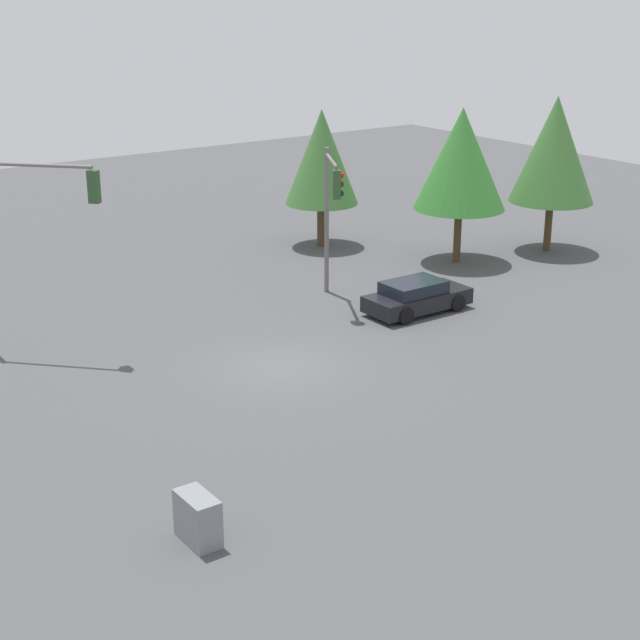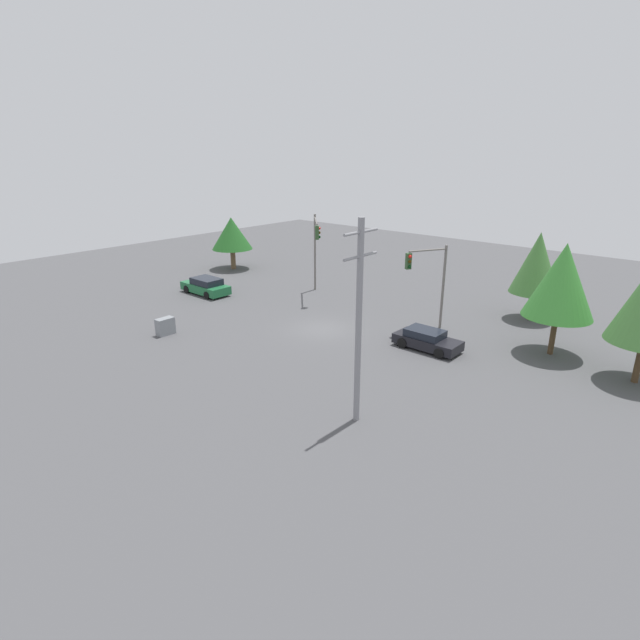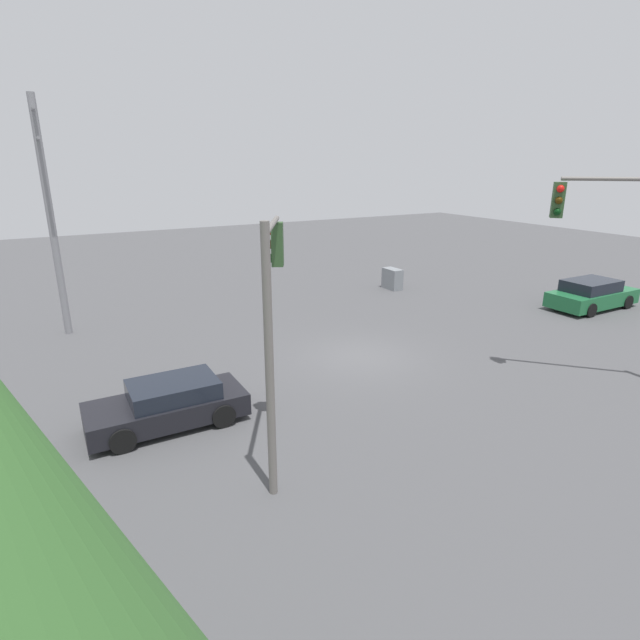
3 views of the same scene
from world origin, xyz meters
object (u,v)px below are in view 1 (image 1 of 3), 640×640
electrical_cabinet (198,519)px  traffic_signal_main (21,219)px  traffic_signal_cross (331,202)px  sedan_dark (416,297)px

electrical_cabinet → traffic_signal_main: bearing=174.7°
traffic_signal_cross → electrical_cabinet: 18.02m
traffic_signal_cross → traffic_signal_main: bearing=-68.6°
sedan_dark → traffic_signal_cross: 4.86m
sedan_dark → traffic_signal_cross: size_ratio=0.71×
sedan_dark → traffic_signal_cross: (-3.03, -1.81, 3.35)m
sedan_dark → traffic_signal_main: bearing=-108.8°
traffic_signal_main → electrical_cabinet: size_ratio=5.55×
sedan_dark → electrical_cabinet: sedan_dark is taller
traffic_signal_main → electrical_cabinet: (13.82, -1.27, -3.99)m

